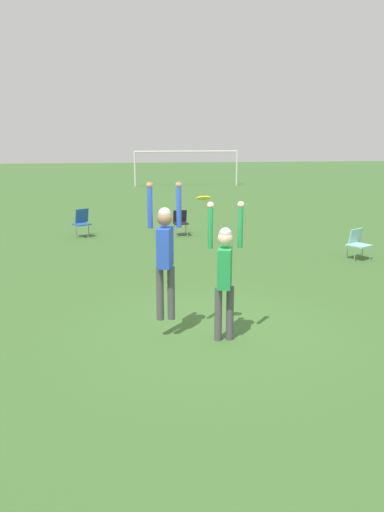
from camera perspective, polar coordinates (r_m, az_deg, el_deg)
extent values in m
plane|color=#3D662D|center=(8.40, 1.71, -8.81)|extent=(120.00, 120.00, 0.00)
cylinder|color=#4C4C51|center=(8.03, -3.68, -4.29)|extent=(0.12, 0.12, 0.88)
cylinder|color=#4C4C51|center=(8.04, -2.40, -4.24)|extent=(0.12, 0.12, 0.88)
cube|color=blue|center=(7.84, -3.10, 1.00)|extent=(0.31, 0.44, 0.63)
sphere|color=#9E704C|center=(7.76, -3.15, 4.34)|extent=(0.24, 0.24, 0.24)
sphere|color=#B7B2AD|center=(7.75, -3.15, 4.82)|extent=(0.20, 0.20, 0.20)
cylinder|color=blue|center=(7.71, -4.83, 5.62)|extent=(0.08, 0.08, 0.66)
sphere|color=#9E704C|center=(7.68, -4.88, 8.08)|extent=(0.10, 0.10, 0.10)
cylinder|color=blue|center=(7.75, -1.51, 5.71)|extent=(0.08, 0.08, 0.66)
sphere|color=#9E704C|center=(7.72, -1.52, 8.15)|extent=(0.10, 0.10, 0.10)
cylinder|color=#4C4C51|center=(7.99, 3.02, -6.62)|extent=(0.12, 0.12, 0.89)
cylinder|color=#4C4C51|center=(8.03, 4.36, -6.54)|extent=(0.12, 0.12, 0.89)
cube|color=green|center=(7.78, 3.77, -1.33)|extent=(0.31, 0.46, 0.63)
sphere|color=beige|center=(7.68, 3.82, 2.03)|extent=(0.24, 0.24, 0.24)
sphere|color=#B7B2AD|center=(7.67, 3.83, 2.51)|extent=(0.20, 0.20, 0.20)
cylinder|color=green|center=(7.60, 2.11, 3.33)|extent=(0.08, 0.08, 0.67)
sphere|color=beige|center=(7.55, 2.13, 5.82)|extent=(0.10, 0.10, 0.10)
cylinder|color=green|center=(7.70, 5.56, 3.40)|extent=(0.08, 0.08, 0.67)
sphere|color=beige|center=(7.65, 5.61, 5.86)|extent=(0.10, 0.10, 0.10)
cylinder|color=yellow|center=(7.75, 1.31, 6.65)|extent=(0.23, 0.22, 0.09)
cylinder|color=gray|center=(16.58, -13.18, 2.73)|extent=(0.02, 0.02, 0.44)
cylinder|color=gray|center=(16.55, -11.80, 2.78)|extent=(0.02, 0.02, 0.44)
cylinder|color=gray|center=(16.97, -13.08, 2.98)|extent=(0.02, 0.02, 0.44)
cylinder|color=gray|center=(16.94, -11.73, 3.03)|extent=(0.02, 0.02, 0.44)
cube|color=#235193|center=(16.73, -12.48, 3.57)|extent=(0.66, 0.66, 0.04)
cube|color=#235193|center=(16.90, -12.48, 4.52)|extent=(0.45, 0.37, 0.46)
cylinder|color=gray|center=(16.38, -1.88, 2.94)|extent=(0.02, 0.02, 0.44)
cylinder|color=gray|center=(16.42, -0.54, 2.98)|extent=(0.02, 0.02, 0.44)
cylinder|color=gray|center=(16.75, -2.03, 3.18)|extent=(0.02, 0.02, 0.44)
cylinder|color=gray|center=(16.80, -0.72, 3.21)|extent=(0.02, 0.02, 0.44)
cube|color=black|center=(16.55, -1.30, 3.76)|extent=(0.50, 0.50, 0.04)
cube|color=black|center=(16.72, -1.39, 4.61)|extent=(0.46, 0.15, 0.39)
cylinder|color=gray|center=(13.77, 18.11, 0.22)|extent=(0.02, 0.02, 0.40)
cylinder|color=gray|center=(13.97, 19.72, 0.27)|extent=(0.02, 0.02, 0.40)
cylinder|color=gray|center=(14.15, 17.33, 0.61)|extent=(0.02, 0.02, 0.40)
cylinder|color=gray|center=(14.35, 18.91, 0.66)|extent=(0.02, 0.02, 0.40)
cube|color=#8CC6C1|center=(14.02, 18.57, 1.18)|extent=(0.70, 0.70, 0.04)
cube|color=#8CC6C1|center=(14.19, 18.20, 2.23)|extent=(0.50, 0.35, 0.39)
cylinder|color=white|center=(34.11, -6.55, 9.83)|extent=(0.10, 0.10, 2.30)
cylinder|color=white|center=(35.05, 5.14, 9.96)|extent=(0.10, 0.10, 2.30)
cylinder|color=white|center=(34.35, -0.63, 11.86)|extent=(7.00, 0.10, 0.10)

